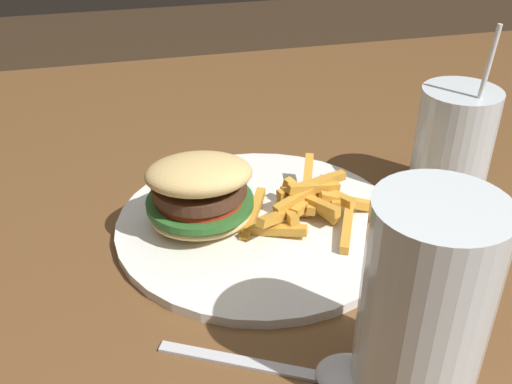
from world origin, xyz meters
TOP-DOWN VIEW (x-y plane):
  - dining_table at (0.00, 0.00)m, footprint 1.46×1.32m
  - meal_plate_near at (0.02, -0.11)m, footprint 0.30×0.29m
  - beer_glass at (-0.06, 0.12)m, footprint 0.09×0.09m
  - juice_glass at (-0.22, -0.12)m, footprint 0.08×0.08m
  - spoon at (-0.01, 0.10)m, footprint 0.17×0.11m

SIDE VIEW (x-z plane):
  - dining_table at x=0.00m, z-range 0.31..1.06m
  - spoon at x=-0.01m, z-range 0.76..0.77m
  - meal_plate_near at x=0.02m, z-range 0.74..0.83m
  - juice_glass at x=-0.22m, z-range 0.72..0.91m
  - beer_glass at x=-0.06m, z-range 0.75..0.92m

